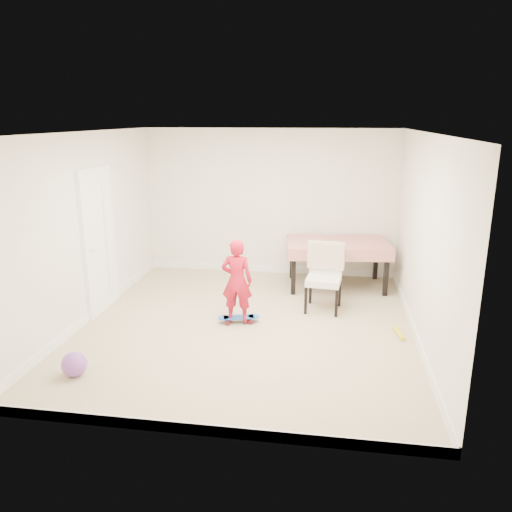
# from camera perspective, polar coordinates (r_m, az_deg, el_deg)

# --- Properties ---
(ground) EXTENTS (5.00, 5.00, 0.00)m
(ground) POSITION_cam_1_polar(r_m,az_deg,el_deg) (6.96, -1.07, -7.96)
(ground) COLOR tan
(ground) RESTS_ON ground
(ceiling) EXTENTS (4.50, 5.00, 0.04)m
(ceiling) POSITION_cam_1_polar(r_m,az_deg,el_deg) (6.38, -1.19, 13.77)
(ceiling) COLOR white
(ceiling) RESTS_ON wall_back
(wall_back) EXTENTS (4.50, 0.04, 2.60)m
(wall_back) POSITION_cam_1_polar(r_m,az_deg,el_deg) (8.96, 1.58, 6.08)
(wall_back) COLOR silver
(wall_back) RESTS_ON ground
(wall_front) EXTENTS (4.50, 0.04, 2.60)m
(wall_front) POSITION_cam_1_polar(r_m,az_deg,el_deg) (4.23, -6.87, -5.07)
(wall_front) COLOR silver
(wall_front) RESTS_ON ground
(wall_left) EXTENTS (0.04, 5.00, 2.60)m
(wall_left) POSITION_cam_1_polar(r_m,az_deg,el_deg) (7.27, -18.76, 2.99)
(wall_left) COLOR silver
(wall_left) RESTS_ON ground
(wall_right) EXTENTS (0.04, 5.00, 2.60)m
(wall_right) POSITION_cam_1_polar(r_m,az_deg,el_deg) (6.56, 18.45, 1.72)
(wall_right) COLOR silver
(wall_right) RESTS_ON ground
(door) EXTENTS (0.11, 0.94, 2.11)m
(door) POSITION_cam_1_polar(r_m,az_deg,el_deg) (7.58, -17.51, 1.46)
(door) COLOR white
(door) RESTS_ON ground
(baseboard_back) EXTENTS (4.50, 0.02, 0.12)m
(baseboard_back) POSITION_cam_1_polar(r_m,az_deg,el_deg) (9.26, 1.53, -1.50)
(baseboard_back) COLOR white
(baseboard_back) RESTS_ON ground
(baseboard_front) EXTENTS (4.50, 0.02, 0.12)m
(baseboard_front) POSITION_cam_1_polar(r_m,az_deg,el_deg) (4.80, -6.40, -19.09)
(baseboard_front) COLOR white
(baseboard_front) RESTS_ON ground
(baseboard_left) EXTENTS (0.02, 5.00, 0.12)m
(baseboard_left) POSITION_cam_1_polar(r_m,az_deg,el_deg) (7.62, -18.01, -6.14)
(baseboard_left) COLOR white
(baseboard_left) RESTS_ON ground
(baseboard_right) EXTENTS (0.02, 5.00, 0.12)m
(baseboard_right) POSITION_cam_1_polar(r_m,az_deg,el_deg) (6.95, 17.65, -8.25)
(baseboard_right) COLOR white
(baseboard_right) RESTS_ON ground
(dining_table) EXTENTS (1.78, 1.23, 0.79)m
(dining_table) POSITION_cam_1_polar(r_m,az_deg,el_deg) (8.51, 9.20, -0.91)
(dining_table) COLOR #A91309
(dining_table) RESTS_ON ground
(dining_chair) EXTENTS (0.61, 0.68, 1.00)m
(dining_chair) POSITION_cam_1_polar(r_m,az_deg,el_deg) (7.40, 7.75, -2.51)
(dining_chair) COLOR silver
(dining_chair) RESTS_ON ground
(skateboard) EXTENTS (0.62, 0.36, 0.09)m
(skateboard) POSITION_cam_1_polar(r_m,az_deg,el_deg) (7.05, -1.99, -7.27)
(skateboard) COLOR blue
(skateboard) RESTS_ON ground
(child) EXTENTS (0.43, 0.28, 1.17)m
(child) POSITION_cam_1_polar(r_m,az_deg,el_deg) (6.84, -2.20, -3.13)
(child) COLOR red
(child) RESTS_ON ground
(balloon) EXTENTS (0.28, 0.28, 0.28)m
(balloon) POSITION_cam_1_polar(r_m,az_deg,el_deg) (6.01, -20.07, -11.54)
(balloon) COLOR purple
(balloon) RESTS_ON ground
(foam_toy) EXTENTS (0.13, 0.40, 0.06)m
(foam_toy) POSITION_cam_1_polar(r_m,az_deg,el_deg) (6.93, 16.01, -8.45)
(foam_toy) COLOR yellow
(foam_toy) RESTS_ON ground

